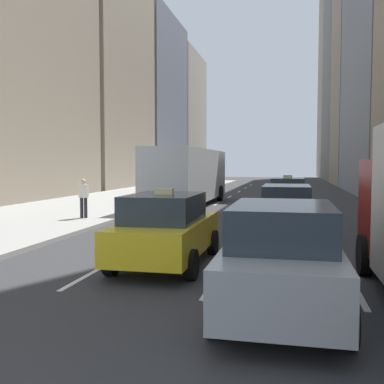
{
  "coord_description": "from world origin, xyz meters",
  "views": [
    {
      "loc": [
        4.11,
        -0.73,
        2.46
      ],
      "look_at": [
        0.48,
        15.85,
        1.37
      ],
      "focal_mm": 42.0,
      "sensor_mm": 36.0,
      "label": 1
    }
  ],
  "objects": [
    {
      "name": "sedan_black_near",
      "position": [
        4.0,
        15.32,
        0.87
      ],
      "size": [
        2.02,
        4.8,
        1.7
      ],
      "color": "black",
      "rests_on": "ground"
    },
    {
      "name": "sedan_silver_behind",
      "position": [
        4.0,
        6.79,
        0.92
      ],
      "size": [
        2.02,
        4.65,
        1.81
      ],
      "color": "#9EA0A5",
      "rests_on": "ground"
    },
    {
      "name": "building_row_left",
      "position": [
        -14.0,
        37.67,
        12.94
      ],
      "size": [
        6.0,
        80.88,
        30.5
      ],
      "color": "gray",
      "rests_on": "ground"
    },
    {
      "name": "taxi_second",
      "position": [
        1.2,
        9.68,
        0.88
      ],
      "size": [
        2.02,
        4.4,
        1.87
      ],
      "color": "yellow",
      "rests_on": "ground"
    },
    {
      "name": "taxi_lead",
      "position": [
        4.0,
        22.38,
        0.88
      ],
      "size": [
        2.02,
        4.4,
        1.87
      ],
      "color": "yellow",
      "rests_on": "ground"
    },
    {
      "name": "building_row_right",
      "position": [
        12.0,
        47.71,
        15.32
      ],
      "size": [
        6.0,
        86.15,
        36.08
      ],
      "color": "gray",
      "rests_on": "ground"
    },
    {
      "name": "sidewalk_left",
      "position": [
        -7.0,
        27.0,
        0.07
      ],
      "size": [
        8.0,
        66.0,
        0.15
      ],
      "primitive_type": "cube",
      "color": "#9E9E99",
      "rests_on": "ground"
    },
    {
      "name": "lane_markings",
      "position": [
        2.6,
        23.0,
        0.01
      ],
      "size": [
        5.72,
        56.0,
        0.01
      ],
      "color": "white",
      "rests_on": "ground"
    },
    {
      "name": "pedestrian_far_walking",
      "position": [
        -4.42,
        16.76,
        1.07
      ],
      "size": [
        0.36,
        0.22,
        1.65
      ],
      "color": "#23232D",
      "rests_on": "sidewalk_left"
    },
    {
      "name": "city_bus",
      "position": [
        -1.61,
        24.71,
        1.79
      ],
      "size": [
        2.8,
        11.61,
        3.25
      ],
      "color": "#B7BCC1",
      "rests_on": "ground"
    }
  ]
}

